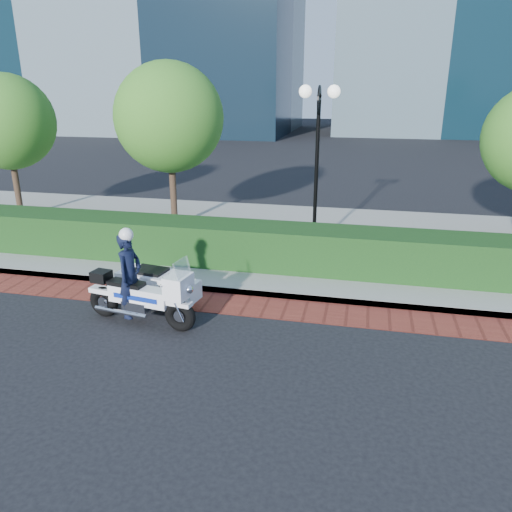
% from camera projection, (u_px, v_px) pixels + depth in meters
% --- Properties ---
extents(ground, '(120.00, 120.00, 0.00)m').
position_uv_depth(ground, '(226.00, 340.00, 9.01)').
color(ground, black).
rests_on(ground, ground).
extents(brick_strip, '(60.00, 1.00, 0.01)m').
position_uv_depth(brick_strip, '(245.00, 305.00, 10.39)').
color(brick_strip, maroon).
rests_on(brick_strip, ground).
extents(sidewalk, '(60.00, 8.00, 0.15)m').
position_uv_depth(sidewalk, '(282.00, 240.00, 14.52)').
color(sidewalk, gray).
rests_on(sidewalk, ground).
extents(hedge_main, '(18.00, 1.20, 1.00)m').
position_uv_depth(hedge_main, '(266.00, 246.00, 12.12)').
color(hedge_main, black).
rests_on(hedge_main, sidewalk).
extents(lamppost, '(1.02, 0.70, 4.21)m').
position_uv_depth(lamppost, '(318.00, 143.00, 12.63)').
color(lamppost, black).
rests_on(lamppost, sidewalk).
extents(tree_a, '(3.00, 3.00, 4.58)m').
position_uv_depth(tree_a, '(7.00, 122.00, 15.80)').
color(tree_a, '#332319').
rests_on(tree_a, sidewalk).
extents(tree_b, '(3.20, 3.20, 4.89)m').
position_uv_depth(tree_b, '(169.00, 118.00, 14.60)').
color(tree_b, '#332319').
rests_on(tree_b, sidewalk).
extents(police_motorcycle, '(2.34, 1.83, 1.90)m').
position_uv_depth(police_motorcycle, '(145.00, 285.00, 9.75)').
color(police_motorcycle, black).
rests_on(police_motorcycle, ground).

